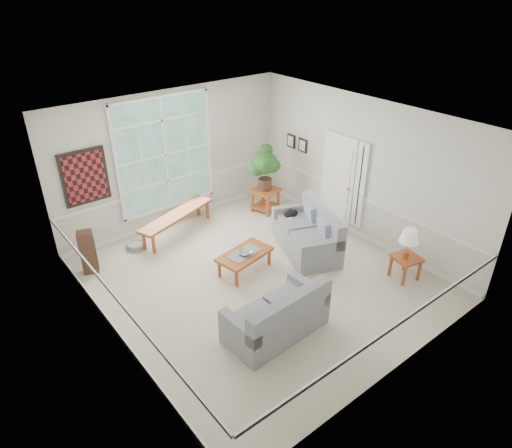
{
  "coord_description": "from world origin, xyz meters",
  "views": [
    {
      "loc": [
        -4.42,
        -5.49,
        5.12
      ],
      "look_at": [
        0.1,
        0.2,
        1.05
      ],
      "focal_mm": 32.0,
      "sensor_mm": 36.0,
      "label": 1
    }
  ],
  "objects_px": {
    "loveseat_right": "(306,230)",
    "loveseat_front": "(276,310)",
    "end_table": "(265,200)",
    "side_table": "(405,267)",
    "coffee_table": "(245,262)"
  },
  "relations": [
    {
      "from": "coffee_table",
      "to": "end_table",
      "type": "relative_size",
      "value": 1.9
    },
    {
      "from": "loveseat_front",
      "to": "coffee_table",
      "type": "height_order",
      "value": "loveseat_front"
    },
    {
      "from": "loveseat_right",
      "to": "side_table",
      "type": "distance_m",
      "value": 2.04
    },
    {
      "from": "loveseat_right",
      "to": "end_table",
      "type": "relative_size",
      "value": 3.1
    },
    {
      "from": "loveseat_front",
      "to": "end_table",
      "type": "bearing_deg",
      "value": 50.22
    },
    {
      "from": "loveseat_right",
      "to": "side_table",
      "type": "bearing_deg",
      "value": -45.35
    },
    {
      "from": "loveseat_right",
      "to": "loveseat_front",
      "type": "distance_m",
      "value": 2.55
    },
    {
      "from": "loveseat_right",
      "to": "loveseat_front",
      "type": "bearing_deg",
      "value": -122.81
    },
    {
      "from": "loveseat_front",
      "to": "end_table",
      "type": "xyz_separation_m",
      "value": [
        2.57,
        3.37,
        -0.16
      ]
    },
    {
      "from": "loveseat_right",
      "to": "loveseat_front",
      "type": "relative_size",
      "value": 1.07
    },
    {
      "from": "loveseat_right",
      "to": "loveseat_front",
      "type": "xyz_separation_m",
      "value": [
        -2.08,
        -1.48,
        -0.03
      ]
    },
    {
      "from": "loveseat_front",
      "to": "side_table",
      "type": "height_order",
      "value": "loveseat_front"
    },
    {
      "from": "loveseat_right",
      "to": "coffee_table",
      "type": "distance_m",
      "value": 1.47
    },
    {
      "from": "loveseat_front",
      "to": "end_table",
      "type": "height_order",
      "value": "loveseat_front"
    },
    {
      "from": "loveseat_right",
      "to": "loveseat_front",
      "type": "height_order",
      "value": "loveseat_right"
    }
  ]
}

